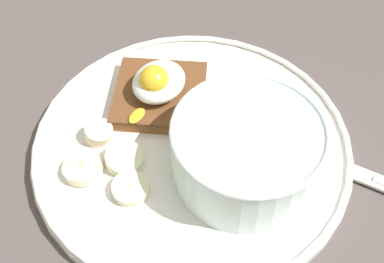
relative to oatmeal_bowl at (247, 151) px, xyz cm
name	(u,v)px	position (x,y,z in cm)	size (l,w,h in cm)	color
ground_plane	(192,157)	(0.11, 5.67, -5.11)	(120.00, 120.00, 2.00)	#4F4544
plate	(192,146)	(0.11, 5.67, -3.31)	(30.36, 30.36, 1.60)	white
oatmeal_bowl	(247,151)	(0.00, 0.00, 0.00)	(13.64, 13.64, 6.02)	white
toast_slice	(160,95)	(3.29, 11.37, -2.30)	(11.99, 11.99, 1.45)	brown
poached_egg	(158,82)	(3.06, 11.37, -0.17)	(7.92, 4.95, 3.68)	white
banana_slice_front	(83,168)	(-7.71, 12.55, -2.48)	(4.53, 4.60, 1.50)	#F9E5BF
banana_slice_left	(99,133)	(-3.78, 13.71, -2.33)	(2.96, 3.15, 1.82)	beige
banana_slice_back	(124,158)	(-4.94, 9.93, -2.41)	(4.15, 4.26, 1.75)	#ECE9BC
banana_slice_right	(131,188)	(-7.21, 7.60, -2.58)	(4.58, 4.61, 1.23)	#F1E7BD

